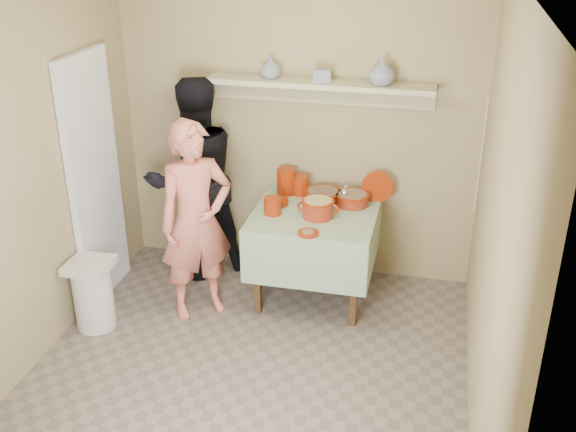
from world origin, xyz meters
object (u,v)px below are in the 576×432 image
(cazuela_rice, at_px, (318,207))
(trash_bin, at_px, (93,294))
(person_cook, at_px, (196,221))
(person_helper, at_px, (194,179))
(serving_table, at_px, (315,225))

(cazuela_rice, relative_size, trash_bin, 0.59)
(person_cook, relative_size, person_helper, 0.91)
(person_cook, bearing_deg, serving_table, -10.84)
(serving_table, xyz_separation_m, trash_bin, (-1.55, -0.84, -0.36))
(serving_table, bearing_deg, cazuela_rice, -68.95)
(person_cook, xyz_separation_m, cazuela_rice, (0.87, 0.35, 0.05))
(person_helper, bearing_deg, serving_table, 128.67)
(person_helper, height_order, cazuela_rice, person_helper)
(person_cook, height_order, person_helper, person_helper)
(serving_table, bearing_deg, trash_bin, -151.64)
(serving_table, relative_size, trash_bin, 1.74)
(person_helper, bearing_deg, trash_bin, 22.23)
(person_helper, relative_size, serving_table, 1.79)
(cazuela_rice, distance_m, trash_bin, 1.84)
(serving_table, bearing_deg, person_cook, -151.69)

